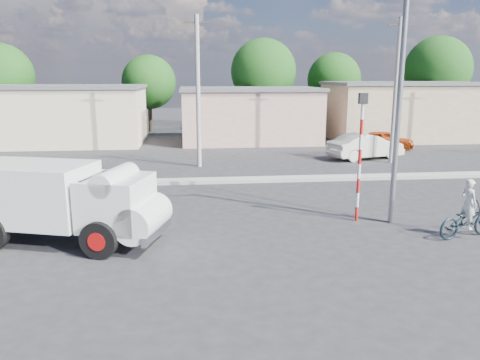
{
  "coord_description": "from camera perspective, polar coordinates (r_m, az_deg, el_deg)",
  "views": [
    {
      "loc": [
        -2.43,
        -13.47,
        4.92
      ],
      "look_at": [
        -0.74,
        2.58,
        1.3
      ],
      "focal_mm": 35.0,
      "sensor_mm": 36.0,
      "label": 1
    }
  ],
  "objects": [
    {
      "name": "median",
      "position": [
        22.14,
        0.42,
        0.02
      ],
      "size": [
        40.0,
        0.8,
        0.16
      ],
      "primitive_type": "cube",
      "color": "#99968E",
      "rests_on": "ground"
    },
    {
      "name": "building_row",
      "position": [
        35.75,
        -0.34,
        8.17
      ],
      "size": [
        37.8,
        7.3,
        4.44
      ],
      "color": "beige",
      "rests_on": "ground"
    },
    {
      "name": "streetlight",
      "position": [
        16.07,
        18.53,
        12.16
      ],
      "size": [
        2.34,
        0.22,
        9.0
      ],
      "color": "slate",
      "rests_on": "ground"
    },
    {
      "name": "cyclist",
      "position": [
        16.01,
        25.97,
        -3.66
      ],
      "size": [
        0.51,
        0.65,
        1.55
      ],
      "primitive_type": "imported",
      "rotation": [
        0.0,
        0.0,
        1.84
      ],
      "color": "silver",
      "rests_on": "ground"
    },
    {
      "name": "utility_poles",
      "position": [
        26.11,
        6.66,
        10.69
      ],
      "size": [
        35.4,
        0.24,
        8.0
      ],
      "color": "#99968E",
      "rests_on": "ground"
    },
    {
      "name": "car_red",
      "position": [
        33.31,
        17.29,
        4.68
      ],
      "size": [
        3.93,
        2.12,
        1.27
      ],
      "primitive_type": "imported",
      "rotation": [
        0.0,
        0.0,
        1.4
      ],
      "color": "#9F300A",
      "rests_on": "ground"
    },
    {
      "name": "car_cream",
      "position": [
        29.17,
        15.08,
        4.0
      ],
      "size": [
        4.87,
        2.86,
        1.52
      ],
      "primitive_type": "imported",
      "rotation": [
        0.0,
        0.0,
        1.86
      ],
      "color": "beige",
      "rests_on": "ground"
    },
    {
      "name": "truck",
      "position": [
        14.74,
        -20.31,
        -2.32
      ],
      "size": [
        6.08,
        3.63,
        2.37
      ],
      "rotation": [
        0.0,
        0.0,
        -0.29
      ],
      "color": "black",
      "rests_on": "ground"
    },
    {
      "name": "ground_plane",
      "position": [
        14.54,
        3.98,
        -7.16
      ],
      "size": [
        120.0,
        120.0,
        0.0
      ],
      "primitive_type": "plane",
      "color": "#272729",
      "rests_on": "ground"
    },
    {
      "name": "tree_row",
      "position": [
        43.15,
        7.39,
        12.59
      ],
      "size": [
        51.24,
        7.43,
        8.42
      ],
      "color": "#38281E",
      "rests_on": "ground"
    },
    {
      "name": "bicycle",
      "position": [
        16.07,
        25.89,
        -4.45
      ],
      "size": [
        2.2,
        1.25,
        1.09
      ],
      "primitive_type": "imported",
      "rotation": [
        0.0,
        0.0,
        1.84
      ],
      "color": "black",
      "rests_on": "ground"
    },
    {
      "name": "traffic_pole",
      "position": [
        16.16,
        14.47,
        3.97
      ],
      "size": [
        0.28,
        0.18,
        4.36
      ],
      "color": "red",
      "rests_on": "ground"
    }
  ]
}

